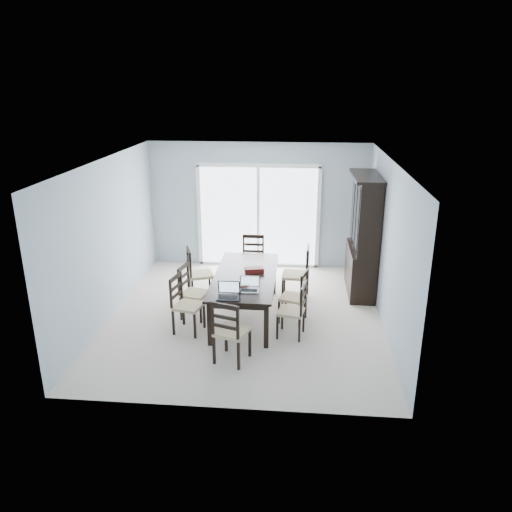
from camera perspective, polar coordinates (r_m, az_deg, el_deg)
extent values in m
plane|color=beige|center=(8.46, -1.21, -6.90)|extent=(5.00, 5.00, 0.00)
plane|color=white|center=(7.67, -1.34, 10.79)|extent=(5.00, 5.00, 0.00)
cube|color=#99AAB6|center=(10.36, 0.27, 5.75)|extent=(4.50, 0.02, 2.60)
cube|color=#99AAB6|center=(8.51, -16.51, 1.87)|extent=(0.02, 5.00, 2.60)
cube|color=#99AAB6|center=(8.04, 14.87, 1.01)|extent=(0.02, 5.00, 2.60)
cube|color=gray|center=(11.70, 0.68, 0.48)|extent=(4.50, 2.00, 0.10)
cube|color=#99999E|center=(12.48, 1.06, 4.57)|extent=(4.50, 0.06, 1.10)
cube|color=black|center=(8.16, -1.24, -2.30)|extent=(1.00, 2.20, 0.04)
cube|color=black|center=(8.19, -1.24, -2.69)|extent=(0.88, 2.08, 0.10)
cube|color=black|center=(7.48, -5.31, -7.76)|extent=(0.07, 0.07, 0.69)
cube|color=black|center=(7.38, 1.19, -8.06)|extent=(0.07, 0.07, 0.69)
cube|color=black|center=(9.28, -3.12, -2.14)|extent=(0.07, 0.07, 0.69)
cube|color=black|center=(9.20, 2.07, -2.31)|extent=(0.07, 0.07, 0.69)
cube|color=black|center=(9.46, 11.82, -1.58)|extent=(0.45, 1.30, 0.85)
cube|color=black|center=(9.14, 12.47, 4.72)|extent=(0.38, 1.30, 1.30)
cube|color=black|center=(9.00, 12.59, 8.88)|extent=(0.50, 1.38, 0.05)
cube|color=black|center=(8.72, 11.51, 4.07)|extent=(0.02, 0.36, 1.18)
cube|color=black|center=(9.12, 11.25, 4.77)|extent=(0.02, 0.36, 1.18)
cube|color=black|center=(9.53, 11.01, 5.40)|extent=(0.02, 0.36, 1.18)
cube|color=silver|center=(10.41, 0.26, 4.39)|extent=(2.40, 0.02, 2.10)
cube|color=white|center=(10.16, 0.26, 10.31)|extent=(2.52, 0.05, 0.08)
cube|color=white|center=(10.39, 0.25, 4.37)|extent=(0.06, 0.05, 2.10)
cube|color=white|center=(10.71, 0.25, -0.93)|extent=(2.52, 0.05, 0.05)
cube|color=black|center=(8.19, -8.28, -6.46)|extent=(0.04, 0.04, 0.41)
cube|color=black|center=(7.90, -9.42, -7.54)|extent=(0.04, 0.04, 0.41)
cube|color=black|center=(8.05, -5.94, -6.84)|extent=(0.04, 0.04, 0.41)
cube|color=black|center=(7.75, -7.00, -7.96)|extent=(0.04, 0.04, 0.41)
cube|color=tan|center=(7.87, -7.73, -5.70)|extent=(0.48, 0.48, 0.05)
cube|color=black|center=(8.63, -7.53, -5.05)|extent=(0.04, 0.04, 0.40)
cube|color=black|center=(8.34, -8.56, -6.00)|extent=(0.04, 0.04, 0.40)
cube|color=black|center=(8.50, -5.36, -5.37)|extent=(0.04, 0.04, 0.40)
cube|color=black|center=(8.20, -6.32, -6.35)|extent=(0.04, 0.04, 0.40)
cube|color=tan|center=(8.32, -7.01, -4.29)|extent=(0.47, 0.47, 0.05)
cube|color=black|center=(9.30, -7.59, -3.14)|extent=(0.04, 0.04, 0.42)
cube|color=black|center=(8.96, -7.27, -4.03)|extent=(0.04, 0.04, 0.42)
cube|color=black|center=(9.34, -5.34, -2.94)|extent=(0.04, 0.04, 0.42)
cube|color=black|center=(9.01, -4.94, -3.80)|extent=(0.04, 0.04, 0.42)
cube|color=tan|center=(9.06, -6.34, -2.11)|extent=(0.52, 0.52, 0.05)
cube|color=black|center=(7.62, 4.99, -8.49)|extent=(0.04, 0.04, 0.39)
cube|color=black|center=(7.92, 5.46, -7.36)|extent=(0.04, 0.04, 0.39)
cube|color=black|center=(7.68, 2.46, -8.19)|extent=(0.04, 0.04, 0.39)
cube|color=black|center=(7.98, 3.02, -7.09)|extent=(0.04, 0.04, 0.39)
cube|color=tan|center=(7.70, 4.02, -6.34)|extent=(0.44, 0.44, 0.05)
cube|color=black|center=(8.05, 5.00, -6.84)|extent=(0.04, 0.04, 0.39)
cube|color=black|center=(8.36, 5.71, -5.85)|extent=(0.04, 0.04, 0.39)
cube|color=black|center=(8.15, 2.65, -6.45)|extent=(0.04, 0.04, 0.39)
cube|color=black|center=(8.45, 3.43, -5.49)|extent=(0.04, 0.04, 0.39)
cube|color=tan|center=(8.16, 4.24, -4.76)|extent=(0.48, 0.48, 0.05)
cube|color=black|center=(8.82, 5.63, -4.23)|extent=(0.04, 0.04, 0.45)
cube|color=black|center=(9.19, 5.75, -3.24)|extent=(0.04, 0.04, 0.45)
cube|color=black|center=(8.84, 3.06, -4.10)|extent=(0.04, 0.04, 0.45)
cube|color=black|center=(9.21, 3.28, -3.12)|extent=(0.04, 0.04, 0.45)
cube|color=tan|center=(8.92, 4.47, -2.18)|extent=(0.46, 0.46, 0.05)
cube|color=black|center=(7.07, -4.81, -10.68)|extent=(0.04, 0.04, 0.43)
cube|color=black|center=(6.92, -2.00, -11.33)|extent=(0.04, 0.04, 0.43)
cube|color=black|center=(7.36, -3.43, -9.35)|extent=(0.04, 0.04, 0.43)
cube|color=black|center=(7.22, -0.72, -9.93)|extent=(0.04, 0.04, 0.43)
cube|color=tan|center=(7.03, -2.77, -8.62)|extent=(0.52, 0.52, 0.05)
cube|color=black|center=(9.78, 0.79, -1.78)|extent=(0.03, 0.03, 0.43)
cube|color=black|center=(9.81, -1.40, -1.71)|extent=(0.03, 0.03, 0.43)
cube|color=black|center=(9.43, 0.63, -2.61)|extent=(0.03, 0.03, 0.43)
cube|color=black|center=(9.46, -1.64, -2.53)|extent=(0.03, 0.03, 0.43)
cube|color=tan|center=(9.53, -0.41, -0.82)|extent=(0.42, 0.42, 0.05)
cube|color=black|center=(7.31, -3.21, -4.78)|extent=(0.34, 0.24, 0.02)
cube|color=silver|center=(7.26, -3.23, -3.96)|extent=(0.29, 0.04, 0.18)
cube|color=#B0B0B2|center=(7.54, -0.80, -3.97)|extent=(0.30, 0.21, 0.02)
cube|color=silver|center=(7.50, -0.80, -3.23)|extent=(0.27, 0.04, 0.16)
cube|color=maroon|center=(7.71, -2.05, -3.35)|extent=(0.30, 0.25, 0.03)
cube|color=gold|center=(7.70, -1.98, -3.19)|extent=(0.35, 0.30, 0.01)
cube|color=black|center=(7.33, -2.48, -4.70)|extent=(0.11, 0.06, 0.01)
cube|color=#49100E|center=(8.25, -0.20, -1.61)|extent=(0.34, 0.22, 0.08)
cube|color=brown|center=(11.49, -1.90, 2.65)|extent=(1.95, 1.79, 0.87)
cube|color=gray|center=(11.37, -1.93, 4.88)|extent=(2.01, 1.85, 0.06)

